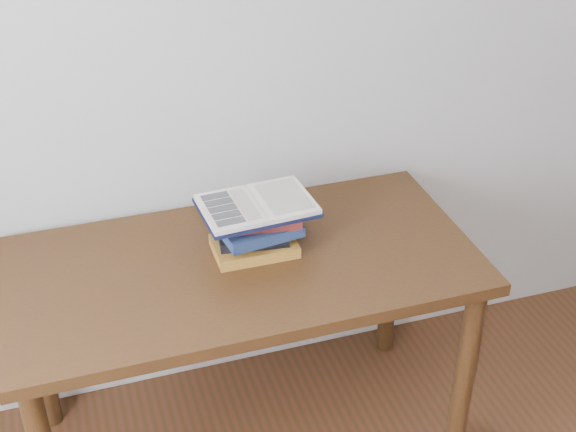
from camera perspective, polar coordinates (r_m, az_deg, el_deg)
name	(u,v)px	position (r m, az deg, el deg)	size (l,w,h in m)	color
room_shell	(571,293)	(0.70, 19.46, -5.20)	(3.54, 3.54, 2.62)	#B7B3AD
desk	(243,288)	(2.33, -3.23, -5.16)	(1.33, 0.67, 0.71)	#402710
book_stack	(256,230)	(2.29, -2.30, -0.99)	(0.26, 0.21, 0.12)	olive
open_book	(257,205)	(2.26, -2.22, 0.76)	(0.33, 0.24, 0.03)	black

